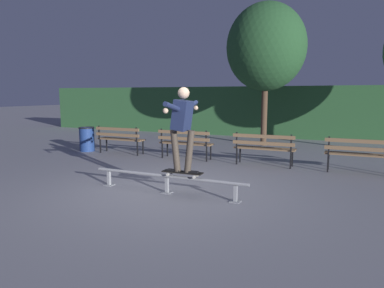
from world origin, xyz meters
name	(u,v)px	position (x,y,z in m)	size (l,w,h in m)	color
ground_plane	(170,191)	(0.00, 0.00, 0.00)	(90.00, 90.00, 0.00)	gray
hedge_backdrop	(272,112)	(0.00, 9.80, 1.11)	(24.00, 1.20, 2.22)	#2D5B33
grind_rail	(167,179)	(0.00, -0.12, 0.27)	(3.21, 0.18, 0.36)	gray
skateboard	(182,173)	(0.33, -0.12, 0.43)	(0.79, 0.22, 0.09)	black
skateboarder	(182,122)	(0.33, -0.12, 1.36)	(0.62, 1.41, 1.56)	black
park_bench_leftmost	(120,137)	(-3.45, 3.13, 0.54)	(1.60, 0.42, 0.88)	black
park_bench_left_center	(185,141)	(-1.16, 3.13, 0.54)	(1.60, 0.42, 0.88)	black
park_bench_right_center	(264,146)	(1.12, 3.13, 0.54)	(1.60, 0.42, 0.88)	black
park_bench_rightmost	(361,152)	(3.41, 3.13, 0.54)	(1.60, 0.42, 0.88)	black
tree_behind_benches	(266,47)	(0.28, 6.86, 3.53)	(2.82, 2.82, 5.09)	#4C3828
trash_can	(87,139)	(-4.77, 3.13, 0.41)	(0.52, 0.52, 0.80)	navy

